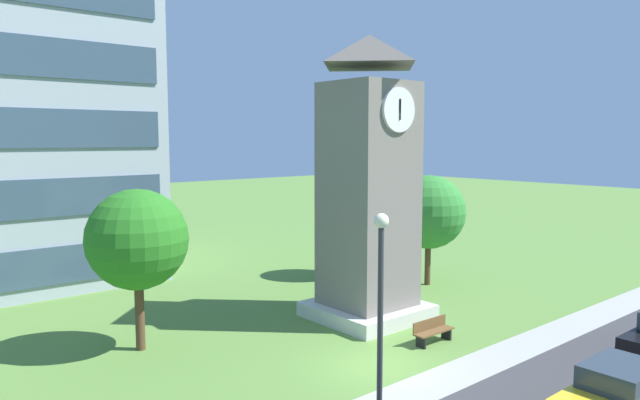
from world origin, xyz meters
TOP-DOWN VIEW (x-y plane):
  - ground_plane at (0.00, 0.00)m, footprint 160.00×160.00m
  - kerb_strip at (0.00, -2.05)m, footprint 120.00×1.60m
  - clock_tower at (3.53, 4.10)m, footprint 4.27×4.27m
  - park_bench at (3.19, 0.32)m, footprint 1.81×0.51m
  - street_lamp at (-3.66, -3.61)m, footprint 0.36×0.36m
  - tree_streetside at (-5.37, 6.61)m, footprint 3.57×3.57m
  - tree_by_building at (9.84, 6.07)m, footprint 3.78×3.78m
  - tree_near_tower at (8.14, 9.79)m, footprint 3.18×3.18m
  - parked_car_yellow at (1.85, -6.85)m, footprint 4.09×1.91m

SIDE VIEW (x-z plane):
  - ground_plane at x=0.00m, z-range 0.00..0.00m
  - kerb_strip at x=0.00m, z-range 0.00..0.01m
  - park_bench at x=3.19m, z-range 0.02..0.90m
  - parked_car_yellow at x=1.85m, z-range 0.01..1.70m
  - street_lamp at x=-3.66m, z-range 0.70..6.50m
  - tree_near_tower at x=8.14m, z-range 1.08..6.48m
  - tree_by_building at x=9.84m, z-range 0.94..6.63m
  - tree_streetside at x=-5.37m, z-range 1.09..6.88m
  - clock_tower at x=3.53m, z-range -0.57..11.13m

